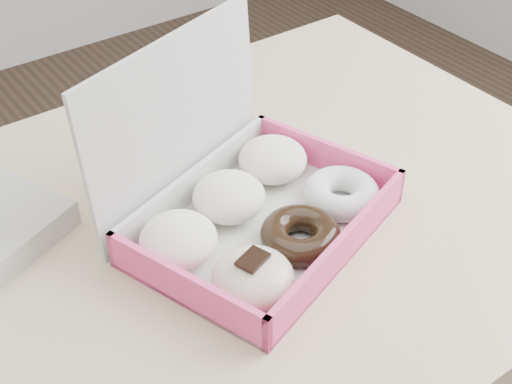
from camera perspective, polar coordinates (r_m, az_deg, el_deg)
table at (r=1.03m, az=-4.49°, el=-6.23°), size 1.20×0.80×0.75m
donut_box at (r=0.94m, az=-0.49°, el=-1.13°), size 0.40×0.37×0.24m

